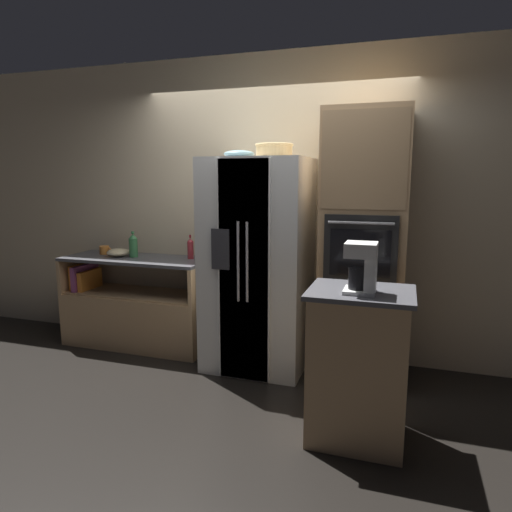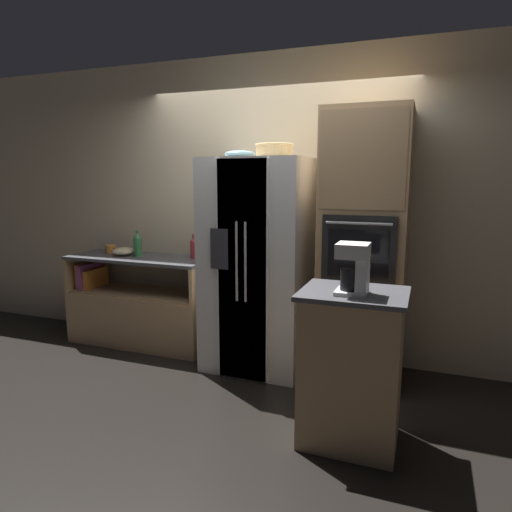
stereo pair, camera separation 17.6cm
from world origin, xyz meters
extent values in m
plane|color=black|center=(0.00, 0.00, 0.00)|extent=(20.00, 20.00, 0.00)
cube|color=beige|center=(0.00, 0.50, 1.40)|extent=(12.00, 0.06, 2.80)
cube|color=tan|center=(-1.33, 0.19, 0.26)|extent=(1.47, 0.55, 0.53)
cube|color=tan|center=(-1.33, 0.19, 0.54)|extent=(1.42, 0.51, 0.02)
cube|color=tan|center=(-2.05, 0.19, 0.70)|extent=(0.04, 0.55, 0.34)
cube|color=tan|center=(-0.61, 0.19, 0.70)|extent=(0.04, 0.55, 0.34)
cube|color=#4C4C51|center=(-1.33, 0.19, 0.88)|extent=(1.47, 0.55, 0.03)
cube|color=orange|center=(-1.99, 0.16, 0.67)|extent=(0.05, 0.30, 0.25)
cube|color=#934784|center=(-1.93, 0.16, 0.67)|extent=(0.05, 0.39, 0.25)
cube|color=orange|center=(-1.87, 0.16, 0.64)|extent=(0.05, 0.34, 0.20)
cube|color=silver|center=(-0.02, 0.10, 0.92)|extent=(0.87, 0.74, 1.85)
cube|color=silver|center=(-0.03, -0.28, 0.92)|extent=(0.43, 0.02, 1.81)
cube|color=silver|center=(-0.02, -0.28, 0.92)|extent=(0.43, 0.02, 1.81)
cylinder|color=#B2B2B7|center=(-0.06, -0.31, 1.02)|extent=(0.02, 0.02, 0.65)
cylinder|color=#B2B2B7|center=(0.01, -0.31, 1.02)|extent=(0.02, 0.02, 0.65)
cube|color=#2D2D33|center=(-0.22, -0.30, 1.11)|extent=(0.16, 0.01, 0.33)
cube|color=tan|center=(0.88, 0.15, 1.11)|extent=(0.67, 0.65, 2.21)
cube|color=black|center=(0.88, -0.20, 1.15)|extent=(0.55, 0.04, 0.51)
cube|color=black|center=(0.88, -0.22, 1.12)|extent=(0.45, 0.01, 0.36)
cylinder|color=#B2B2B7|center=(0.88, -0.23, 1.35)|extent=(0.48, 0.02, 0.02)
cube|color=#A68259|center=(0.88, -0.18, 1.81)|extent=(0.63, 0.01, 0.72)
cube|color=tan|center=(0.95, -0.85, 0.48)|extent=(0.60, 0.49, 0.96)
cube|color=#4C4C51|center=(0.95, -0.85, 0.98)|extent=(0.65, 0.53, 0.03)
cylinder|color=tan|center=(0.13, 0.06, 1.90)|extent=(0.30, 0.30, 0.10)
torus|color=tan|center=(0.13, 0.06, 1.95)|extent=(0.32, 0.32, 0.02)
ellipsoid|color=#668C99|center=(-0.19, 0.09, 1.88)|extent=(0.26, 0.26, 0.07)
cylinder|color=#33723F|center=(-1.37, 0.21, 0.99)|extent=(0.08, 0.08, 0.19)
cone|color=#33723F|center=(-1.37, 0.21, 1.11)|extent=(0.08, 0.08, 0.05)
cylinder|color=#33723F|center=(-1.37, 0.21, 1.14)|extent=(0.03, 0.03, 0.03)
cylinder|color=maroon|center=(-0.78, 0.30, 0.98)|extent=(0.06, 0.06, 0.17)
cone|color=maroon|center=(-0.78, 0.30, 1.08)|extent=(0.06, 0.06, 0.03)
cylinder|color=maroon|center=(-0.78, 0.30, 1.12)|extent=(0.02, 0.02, 0.03)
cylinder|color=orange|center=(-1.75, 0.27, 0.94)|extent=(0.10, 0.10, 0.09)
torus|color=orange|center=(-1.70, 0.27, 0.94)|extent=(0.06, 0.01, 0.06)
ellipsoid|color=beige|center=(-1.54, 0.20, 0.94)|extent=(0.23, 0.23, 0.08)
cube|color=white|center=(0.95, -0.92, 1.01)|extent=(0.19, 0.19, 0.02)
cylinder|color=black|center=(0.94, -0.92, 1.08)|extent=(0.11, 0.11, 0.13)
cube|color=white|center=(1.01, -0.92, 1.15)|extent=(0.07, 0.16, 0.31)
cube|color=white|center=(0.95, -0.92, 1.26)|extent=(0.19, 0.19, 0.09)
camera|label=1|loc=(1.19, -3.67, 1.69)|focal=32.00mm
camera|label=2|loc=(1.35, -3.61, 1.69)|focal=32.00mm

